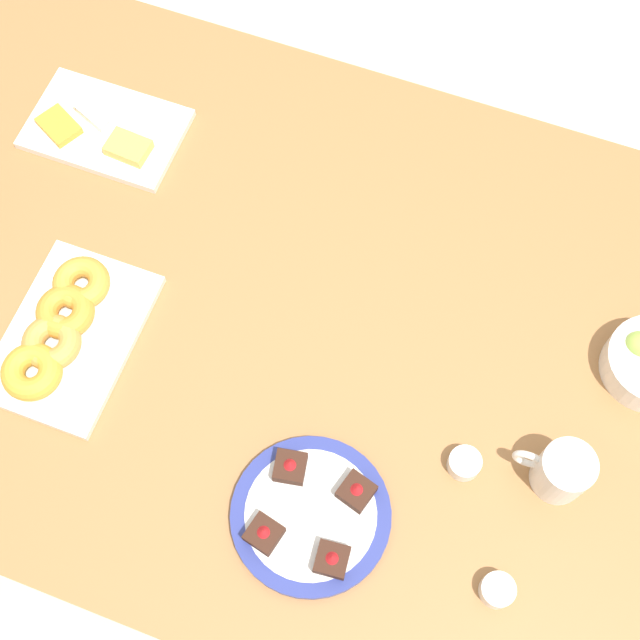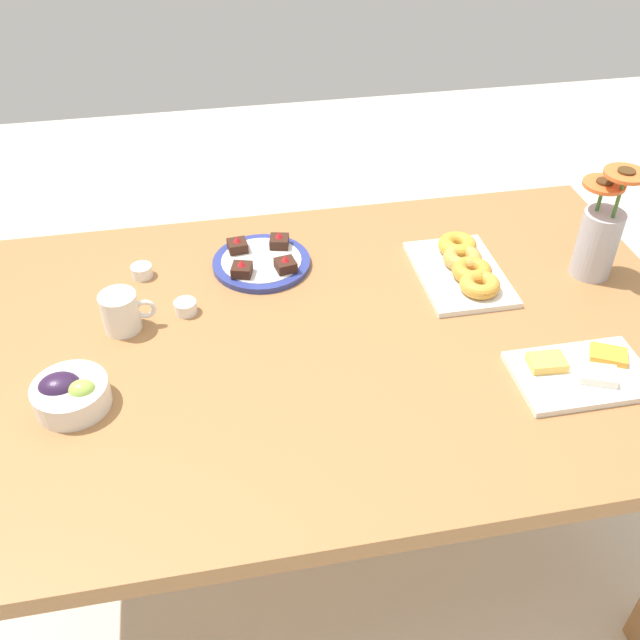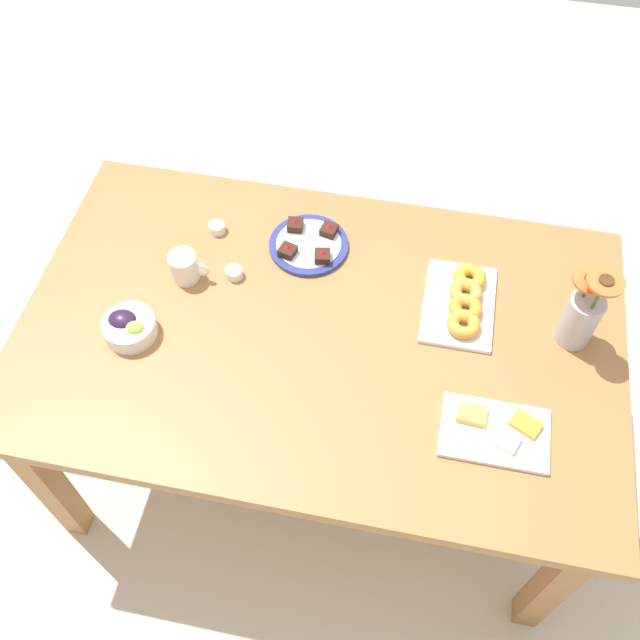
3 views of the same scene
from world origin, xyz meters
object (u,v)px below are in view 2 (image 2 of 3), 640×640
at_px(croissant_platter, 464,268).
at_px(jam_cup_berry, 142,271).
at_px(jam_cup_honey, 186,307).
at_px(dining_table, 320,365).
at_px(cheese_platter, 581,373).
at_px(dessert_plate, 261,261).
at_px(flower_vase, 599,237).
at_px(coffee_mug, 121,311).
at_px(grape_bowl, 70,393).

height_order(croissant_platter, jam_cup_berry, croissant_platter).
distance_m(jam_cup_honey, jam_cup_berry, 0.18).
distance_m(dining_table, croissant_platter, 0.41).
bearing_deg(dining_table, cheese_platter, -24.59).
height_order(dessert_plate, flower_vase, flower_vase).
bearing_deg(dining_table, coffee_mug, 166.03).
bearing_deg(dining_table, flower_vase, 8.88).
distance_m(coffee_mug, cheese_platter, 0.93).
bearing_deg(dessert_plate, grape_bowl, -136.12).
bearing_deg(croissant_platter, jam_cup_honey, -178.30).
height_order(dining_table, flower_vase, flower_vase).
bearing_deg(jam_cup_honey, flower_vase, -1.61).
distance_m(grape_bowl, flower_vase, 1.16).
relative_size(cheese_platter, flower_vase, 0.96).
height_order(dining_table, jam_cup_honey, jam_cup_honey).
bearing_deg(croissant_platter, flower_vase, -8.77).
xyz_separation_m(coffee_mug, flower_vase, (1.05, 0.00, 0.05)).
distance_m(jam_cup_berry, flower_vase, 1.03).
relative_size(dining_table, flower_vase, 5.88).
bearing_deg(jam_cup_honey, croissant_platter, 1.70).
relative_size(jam_cup_honey, dessert_plate, 0.21).
bearing_deg(croissant_platter, grape_bowl, -163.16).
bearing_deg(croissant_platter, jam_cup_berry, 169.51).
relative_size(cheese_platter, jam_cup_berry, 5.42).
bearing_deg(coffee_mug, jam_cup_honey, 12.46).
distance_m(dining_table, jam_cup_berry, 0.47).
bearing_deg(cheese_platter, croissant_platter, 106.73).
xyz_separation_m(dining_table, jam_cup_honey, (-0.27, 0.13, 0.10)).
xyz_separation_m(dining_table, coffee_mug, (-0.40, 0.10, 0.13)).
height_order(grape_bowl, croissant_platter, grape_bowl).
bearing_deg(jam_cup_berry, cheese_platter, -30.78).
bearing_deg(jam_cup_honey, dining_table, -25.37).
bearing_deg(cheese_platter, coffee_mug, 160.10).
height_order(coffee_mug, jam_cup_berry, coffee_mug).
height_order(cheese_platter, dessert_plate, dessert_plate).
height_order(croissant_platter, flower_vase, flower_vase).
height_order(coffee_mug, croissant_platter, coffee_mug).
distance_m(jam_cup_berry, dessert_plate, 0.27).
bearing_deg(coffee_mug, jam_cup_berry, 78.64).
relative_size(coffee_mug, jam_cup_honey, 2.35).
bearing_deg(dining_table, jam_cup_berry, 142.21).
bearing_deg(croissant_platter, dessert_plate, 164.29).
xyz_separation_m(cheese_platter, flower_vase, (0.18, 0.32, 0.09)).
height_order(cheese_platter, croissant_platter, croissant_platter).
height_order(grape_bowl, jam_cup_berry, grape_bowl).
height_order(jam_cup_berry, dessert_plate, dessert_plate).
height_order(dining_table, coffee_mug, coffee_mug).
distance_m(croissant_platter, jam_cup_honey, 0.63).
xyz_separation_m(coffee_mug, cheese_platter, (0.87, -0.32, -0.03)).
distance_m(dining_table, cheese_platter, 0.53).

